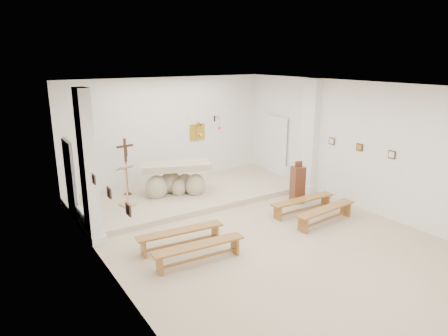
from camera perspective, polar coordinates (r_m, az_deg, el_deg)
ground at (r=9.59m, az=5.57°, el=-9.86°), size 7.00×10.00×0.00m
wall_left at (r=7.40m, az=-15.79°, el=-3.65°), size 0.02×10.00×3.50m
wall_right at (r=11.44m, az=19.65°, el=2.78°), size 0.02×10.00×3.50m
wall_back at (r=13.14m, az=-7.91°, el=5.11°), size 7.00×0.02×3.50m
ceiling at (r=8.69m, az=6.19°, el=11.40°), size 7.00×10.00×0.02m
sanctuary_platform at (r=12.28m, az=-4.63°, el=-3.64°), size 6.98×3.00×0.15m
pilaster_left at (r=9.28m, az=-18.85°, el=-0.01°), size 0.26×0.55×3.50m
pilaster_right at (r=12.64m, az=12.16°, el=4.49°), size 0.26×0.55×3.50m
gold_wall_relief at (r=13.60m, az=-3.83°, el=5.15°), size 0.55×0.04×0.55m
sanctuary_lamp at (r=13.71m, az=-0.75°, el=5.95°), size 0.11×0.36×0.44m
station_frame_left_front at (r=6.69m, az=-13.51°, el=-5.81°), size 0.03×0.20×0.20m
station_frame_left_mid at (r=7.59m, az=-16.09°, el=-3.41°), size 0.03×0.20×0.20m
station_frame_left_rear at (r=8.51m, az=-18.11°, el=-1.52°), size 0.03×0.20×0.20m
station_frame_right_front at (r=10.98m, az=22.85°, el=1.78°), size 0.03×0.20×0.20m
station_frame_right_mid at (r=11.55m, az=18.80°, el=2.82°), size 0.03×0.20×0.20m
station_frame_right_rear at (r=12.18m, az=15.14°, el=3.74°), size 0.03×0.20×0.20m
radiator_left at (r=10.38m, az=-19.45°, el=-7.06°), size 0.10×0.85×0.52m
radiator_right at (r=13.52m, az=9.90°, el=-1.14°), size 0.10×0.85×0.52m
altar at (r=11.95m, az=-6.92°, el=-1.84°), size 2.17×1.45×1.04m
lectern at (r=11.19m, az=-13.73°, el=-2.37°), size 0.49×0.44×1.20m
crucifix_stand at (r=12.00m, az=-13.82°, el=0.77°), size 0.51×0.22×1.70m
potted_plant at (r=12.50m, az=-6.69°, el=-1.80°), size 0.51×0.47×0.48m
donation_pedestal at (r=11.74m, az=10.46°, el=-2.33°), size 0.40×0.40×1.25m
bench_left_front at (r=9.02m, az=-6.22°, el=-9.41°), size 2.00×0.49×0.42m
bench_right_front at (r=11.03m, az=11.19°, el=-4.84°), size 1.99×0.38×0.42m
bench_left_second at (r=8.36m, az=-3.60°, el=-11.46°), size 2.00×0.46×0.42m
bench_right_second at (r=10.50m, az=14.33°, el=-6.11°), size 2.00×0.50×0.42m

